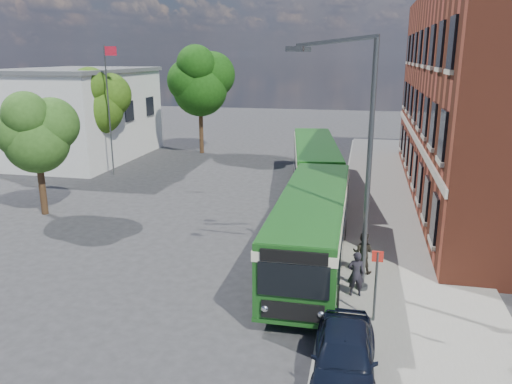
% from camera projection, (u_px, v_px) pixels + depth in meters
% --- Properties ---
extents(ground, '(120.00, 120.00, 0.00)m').
position_uv_depth(ground, '(237.00, 259.00, 21.15)').
color(ground, '#2A2A2C').
rests_on(ground, ground).
extents(pavement, '(6.00, 48.00, 0.15)m').
position_uv_depth(pavement, '(397.00, 212.00, 27.23)').
color(pavement, gray).
rests_on(pavement, ground).
extents(kerb_line, '(0.12, 48.00, 0.01)m').
position_uv_depth(kerb_line, '(341.00, 210.00, 27.87)').
color(kerb_line, beige).
rests_on(kerb_line, ground).
extents(white_building, '(9.40, 13.40, 7.30)m').
position_uv_depth(white_building, '(78.00, 114.00, 40.81)').
color(white_building, silver).
rests_on(white_building, ground).
extents(flagpole, '(0.95, 0.10, 9.00)m').
position_uv_depth(flagpole, '(109.00, 106.00, 34.62)').
color(flagpole, '#3D4043').
rests_on(flagpole, ground).
extents(street_lamp, '(2.96, 2.38, 9.00)m').
position_uv_depth(street_lamp, '(358.00, 164.00, 17.00)').
color(street_lamp, '#3D4043').
rests_on(street_lamp, ground).
extents(bus_stop_sign, '(0.35, 0.08, 2.52)m').
position_uv_depth(bus_stop_sign, '(376.00, 281.00, 15.64)').
color(bus_stop_sign, '#3D4043').
rests_on(bus_stop_sign, ground).
extents(bus_front, '(2.73, 11.78, 3.02)m').
position_uv_depth(bus_front, '(312.00, 222.00, 20.18)').
color(bus_front, '#194E18').
rests_on(bus_front, ground).
extents(bus_rear, '(4.34, 12.53, 3.02)m').
position_uv_depth(bus_rear, '(315.00, 160.00, 31.88)').
color(bus_rear, '#1A5D18').
rests_on(bus_rear, ground).
extents(parked_car, '(1.72, 4.13, 1.40)m').
position_uv_depth(parked_car, '(344.00, 356.00, 12.90)').
color(parked_car, black).
rests_on(parked_car, pavement).
extents(pedestrian_a, '(0.67, 0.51, 1.64)m').
position_uv_depth(pedestrian_a, '(356.00, 274.00, 17.45)').
color(pedestrian_a, black).
rests_on(pedestrian_a, pavement).
extents(pedestrian_b, '(0.88, 0.74, 1.63)m').
position_uv_depth(pedestrian_b, '(363.00, 253.00, 19.33)').
color(pedestrian_b, black).
rests_on(pedestrian_b, pavement).
extents(tree_left, '(3.92, 3.73, 6.63)m').
position_uv_depth(tree_left, '(36.00, 132.00, 25.91)').
color(tree_left, '#3C2516').
rests_on(tree_left, ground).
extents(tree_mid, '(4.47, 4.25, 7.55)m').
position_uv_depth(tree_mid, '(97.00, 101.00, 36.21)').
color(tree_mid, '#3C2516').
rests_on(tree_mid, ground).
extents(tree_right, '(5.44, 5.17, 9.18)m').
position_uv_depth(tree_right, '(200.00, 81.00, 42.23)').
color(tree_right, '#3C2516').
rests_on(tree_right, ground).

